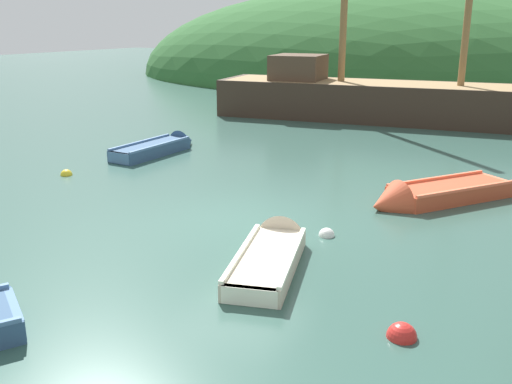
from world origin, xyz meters
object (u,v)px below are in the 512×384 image
(sailing_ship, at_px, (388,107))
(rowboat_near_dock, at_px, (431,197))
(rowboat_outer_left, at_px, (161,148))
(buoy_red, at_px, (402,337))
(rowboat_portside, at_px, (273,254))
(buoy_yellow, at_px, (67,175))
(buoy_white, at_px, (327,236))

(sailing_ship, bearing_deg, rowboat_near_dock, -76.25)
(rowboat_near_dock, bearing_deg, rowboat_outer_left, -62.11)
(sailing_ship, bearing_deg, buoy_red, -80.62)
(rowboat_portside, xyz_separation_m, buoy_yellow, (-7.96, 2.00, -0.10))
(buoy_red, bearing_deg, buoy_white, 130.57)
(rowboat_outer_left, bearing_deg, buoy_red, -125.11)
(sailing_ship, height_order, rowboat_near_dock, sailing_ship)
(rowboat_outer_left, bearing_deg, sailing_ship, -23.85)
(rowboat_portside, relative_size, buoy_white, 10.53)
(sailing_ship, xyz_separation_m, rowboat_portside, (3.47, -15.75, -0.50))
(rowboat_portside, bearing_deg, sailing_ship, -7.00)
(rowboat_outer_left, distance_m, buoy_white, 8.97)
(buoy_yellow, xyz_separation_m, buoy_red, (10.85, -3.39, 0.00))
(sailing_ship, bearing_deg, rowboat_outer_left, -123.58)
(buoy_red, height_order, buoy_white, buoy_red)
(rowboat_portside, bearing_deg, rowboat_outer_left, 33.97)
(sailing_ship, relative_size, rowboat_near_dock, 4.61)
(rowboat_portside, relative_size, buoy_red, 8.17)
(rowboat_portside, xyz_separation_m, rowboat_near_dock, (1.50, 4.97, 0.03))
(rowboat_outer_left, relative_size, buoy_red, 8.68)
(rowboat_portside, height_order, rowboat_outer_left, rowboat_outer_left)
(buoy_red, relative_size, buoy_white, 1.29)
(rowboat_near_dock, distance_m, rowboat_outer_left, 9.18)
(sailing_ship, distance_m, rowboat_near_dock, 11.87)
(rowboat_portside, bearing_deg, buoy_red, -135.07)
(rowboat_outer_left, xyz_separation_m, buoy_red, (10.54, -7.07, -0.13))
(sailing_ship, distance_m, buoy_yellow, 14.47)
(sailing_ship, distance_m, rowboat_portside, 16.13)
(buoy_red, distance_m, buoy_white, 3.93)
(rowboat_outer_left, relative_size, buoy_white, 11.19)
(rowboat_portside, distance_m, buoy_red, 3.21)
(rowboat_near_dock, relative_size, buoy_yellow, 11.69)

